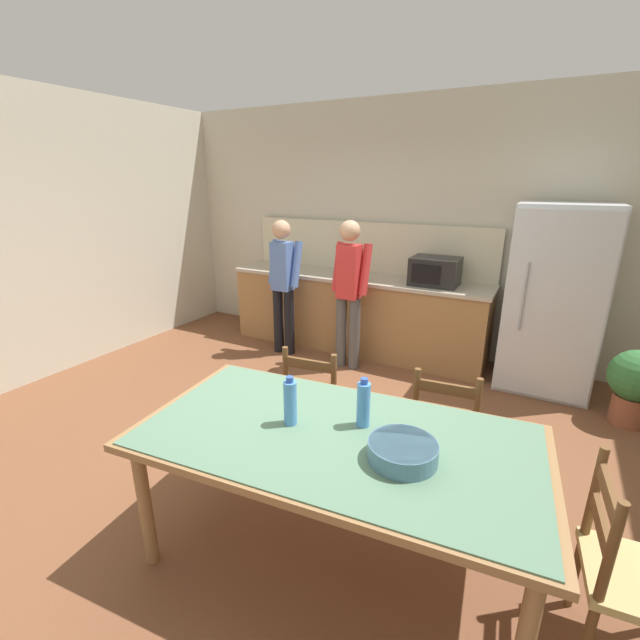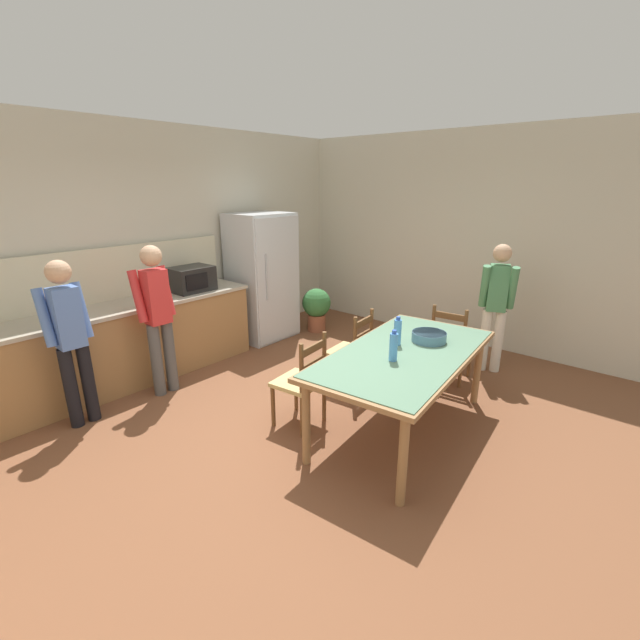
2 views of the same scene
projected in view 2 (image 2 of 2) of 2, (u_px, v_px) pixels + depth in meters
The scene contains 18 objects.
ground_plane at pixel (309, 427), 4.07m from camera, with size 8.32×8.32×0.00m, color brown.
wall_back at pixel (147, 247), 5.26m from camera, with size 6.52×0.12×2.90m, color beige.
wall_right at pixel (463, 239), 5.98m from camera, with size 0.12×5.20×2.90m, color beige.
kitchen_counter at pixel (124, 345), 4.83m from camera, with size 3.14×0.66×0.92m.
counter_splashback at pixel (102, 275), 4.79m from camera, with size 3.10×0.03×0.60m, color beige.
refrigerator at pixel (262, 277), 6.19m from camera, with size 0.84×0.73×1.81m.
microwave at pixel (191, 279), 5.31m from camera, with size 0.50×0.39×0.30m.
dining_table at pixel (405, 359), 3.82m from camera, with size 2.12×1.23×0.79m.
bottle_near_centre at pixel (393, 347), 3.56m from camera, with size 0.07×0.07×0.27m.
bottle_off_centre at pixel (397, 332), 3.90m from camera, with size 0.07×0.07×0.27m.
serving_bowl at pixel (429, 336), 4.01m from camera, with size 0.32×0.32×0.09m.
chair_head_end at pixel (451, 344), 4.92m from camera, with size 0.44×0.45×0.91m.
chair_side_far_left at pixel (302, 382), 3.98m from camera, with size 0.46×0.44×0.91m.
chair_side_far_right at pixel (352, 351), 4.70m from camera, with size 0.46×0.44×0.91m.
person_at_sink at pixel (70, 336), 3.88m from camera, with size 0.40×0.27×1.58m.
person_at_counter at pixel (157, 313), 4.48m from camera, with size 0.41×0.28×1.62m.
person_by_table at pixel (496, 302), 5.02m from camera, with size 0.35×0.44×1.55m.
potted_plant at pixel (317, 307), 6.59m from camera, with size 0.44×0.44×0.67m.
Camera 2 is at (-2.64, -2.38, 2.22)m, focal length 24.00 mm.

